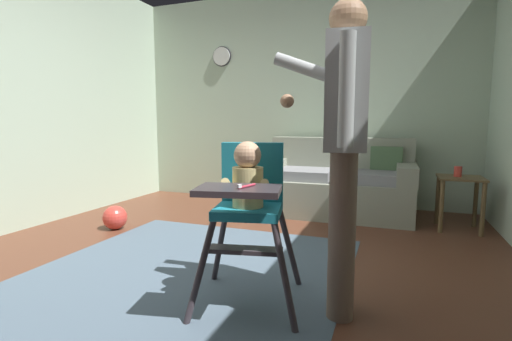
{
  "coord_description": "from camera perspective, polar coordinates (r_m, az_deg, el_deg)",
  "views": [
    {
      "loc": [
        1.2,
        -2.09,
        1.02
      ],
      "look_at": [
        0.49,
        -0.19,
        0.77
      ],
      "focal_mm": 26.12,
      "sensor_mm": 36.0,
      "label": 1
    }
  ],
  "objects": [
    {
      "name": "sippy_cup",
      "position": [
        4.05,
        28.52,
        -0.14
      ],
      "size": [
        0.07,
        0.07,
        0.1
      ],
      "primitive_type": "cylinder",
      "color": "#D13D33",
      "rests_on": "side_table"
    },
    {
      "name": "high_chair",
      "position": [
        2.08,
        -1.16,
        -3.39
      ],
      "size": [
        0.71,
        0.81,
        0.93
      ],
      "rotation": [
        0.0,
        0.0,
        -1.36
      ],
      "color": "#362E34",
      "rests_on": "ground"
    },
    {
      "name": "area_rug",
      "position": [
        2.56,
        -12.58,
        -16.45
      ],
      "size": [
        2.12,
        2.6,
        0.01
      ],
      "primitive_type": "cube",
      "color": "#4F6071",
      "rests_on": "ground"
    },
    {
      "name": "ground",
      "position": [
        2.64,
        -8.94,
        -16.91
      ],
      "size": [
        5.92,
        6.92,
        0.1
      ],
      "primitive_type": "cube",
      "color": "brown"
    },
    {
      "name": "adult_standing",
      "position": [
        1.98,
        13.21,
        4.26
      ],
      "size": [
        0.56,
        0.5,
        1.64
      ],
      "rotation": [
        0.0,
        0.0,
        -3.01
      ],
      "color": "#745D4F",
      "rests_on": "ground"
    },
    {
      "name": "couch",
      "position": [
        4.36,
        12.31,
        -2.11
      ],
      "size": [
        1.67,
        0.86,
        0.86
      ],
      "rotation": [
        0.0,
        0.0,
        -1.57
      ],
      "color": "gray",
      "rests_on": "ground"
    },
    {
      "name": "side_table",
      "position": [
        4.08,
        28.75,
        -2.8
      ],
      "size": [
        0.4,
        0.4,
        0.52
      ],
      "color": "brown",
      "rests_on": "ground"
    },
    {
      "name": "wall_far",
      "position": [
        4.94,
        6.44,
        10.92
      ],
      "size": [
        5.12,
        0.06,
        2.7
      ],
      "primitive_type": "cube",
      "color": "#B4C9AF",
      "rests_on": "ground"
    },
    {
      "name": "wall_clock",
      "position": [
        5.33,
        -5.26,
        17.0
      ],
      "size": [
        0.27,
        0.04,
        0.27
      ],
      "color": "white"
    },
    {
      "name": "toy_ball",
      "position": [
        3.91,
        -20.79,
        -6.74
      ],
      "size": [
        0.23,
        0.23,
        0.23
      ],
      "primitive_type": "sphere",
      "color": "#D13D33",
      "rests_on": "ground"
    }
  ]
}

